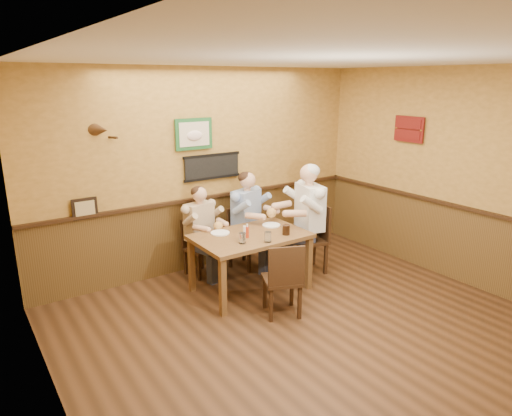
% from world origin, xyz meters
% --- Properties ---
extents(room, '(5.02, 5.03, 2.81)m').
position_xyz_m(room, '(0.13, 0.17, 1.69)').
color(room, '#341F0F').
rests_on(room, ground).
extents(dining_table, '(1.40, 0.90, 0.75)m').
position_xyz_m(dining_table, '(0.01, 1.42, 0.66)').
color(dining_table, brown).
rests_on(dining_table, ground).
extents(chair_back_left, '(0.43, 0.43, 0.79)m').
position_xyz_m(chair_back_left, '(-0.29, 2.21, 0.40)').
color(chair_back_left, '#352010').
rests_on(chair_back_left, ground).
extents(chair_back_right, '(0.52, 0.52, 0.88)m').
position_xyz_m(chair_back_right, '(0.39, 2.10, 0.44)').
color(chair_back_right, '#352010').
rests_on(chair_back_right, ground).
extents(chair_right_end, '(0.54, 0.54, 0.96)m').
position_xyz_m(chair_right_end, '(1.02, 1.46, 0.48)').
color(chair_right_end, '#352010').
rests_on(chair_right_end, ground).
extents(chair_near_side, '(0.54, 0.54, 0.89)m').
position_xyz_m(chair_near_side, '(-0.04, 0.70, 0.44)').
color(chair_near_side, '#352010').
rests_on(chair_near_side, ground).
extents(diner_tan_shirt, '(0.62, 0.62, 1.13)m').
position_xyz_m(diner_tan_shirt, '(-0.29, 2.21, 0.57)').
color(diner_tan_shirt, '#D1B690').
rests_on(diner_tan_shirt, ground).
extents(diner_blue_polo, '(0.75, 0.75, 1.25)m').
position_xyz_m(diner_blue_polo, '(0.39, 2.10, 0.63)').
color(diner_blue_polo, '#8097C1').
rests_on(diner_blue_polo, ground).
extents(diner_white_elder, '(0.77, 0.77, 1.38)m').
position_xyz_m(diner_white_elder, '(1.02, 1.46, 0.69)').
color(diner_white_elder, white).
rests_on(diner_white_elder, ground).
extents(water_glass_left, '(0.11, 0.11, 0.13)m').
position_xyz_m(water_glass_left, '(-0.24, 1.22, 0.81)').
color(water_glass_left, silver).
rests_on(water_glass_left, dining_table).
extents(water_glass_mid, '(0.10, 0.10, 0.13)m').
position_xyz_m(water_glass_mid, '(0.04, 1.08, 0.81)').
color(water_glass_mid, white).
rests_on(water_glass_mid, dining_table).
extents(cola_tumbler, '(0.11, 0.11, 0.12)m').
position_xyz_m(cola_tumbler, '(0.38, 1.17, 0.81)').
color(cola_tumbler, black).
rests_on(cola_tumbler, dining_table).
extents(hot_sauce_bottle, '(0.05, 0.05, 0.16)m').
position_xyz_m(hot_sauce_bottle, '(-0.08, 1.35, 0.83)').
color(hot_sauce_bottle, '#B63013').
rests_on(hot_sauce_bottle, dining_table).
extents(salt_shaker, '(0.05, 0.05, 0.10)m').
position_xyz_m(salt_shaker, '(-0.02, 1.49, 0.80)').
color(salt_shaker, white).
rests_on(salt_shaker, dining_table).
extents(pepper_shaker, '(0.04, 0.04, 0.08)m').
position_xyz_m(pepper_shaker, '(-0.19, 1.33, 0.79)').
color(pepper_shaker, black).
rests_on(pepper_shaker, dining_table).
extents(plate_far_left, '(0.30, 0.30, 0.02)m').
position_xyz_m(plate_far_left, '(-0.28, 1.67, 0.76)').
color(plate_far_left, white).
rests_on(plate_far_left, dining_table).
extents(plate_far_right, '(0.25, 0.25, 0.02)m').
position_xyz_m(plate_far_right, '(0.45, 1.57, 0.76)').
color(plate_far_right, white).
rests_on(plate_far_right, dining_table).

